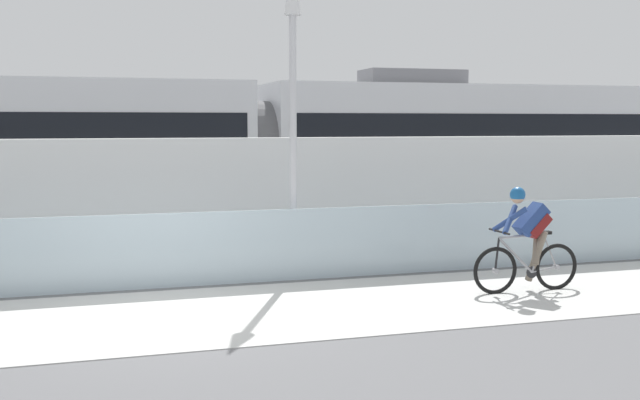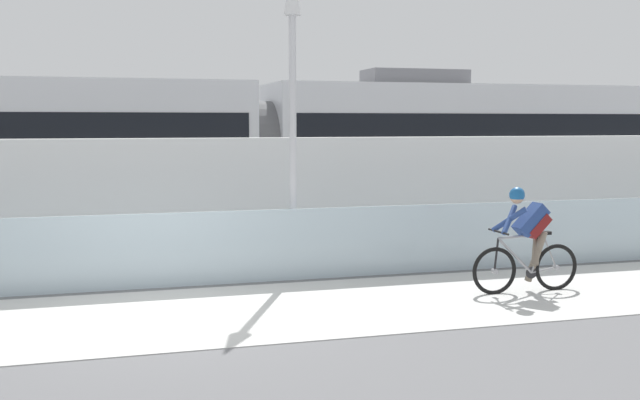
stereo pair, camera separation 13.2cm
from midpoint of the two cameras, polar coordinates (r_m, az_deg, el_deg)
ground_plane at (r=10.22m, az=-12.05°, el=-8.76°), size 200.00×200.00×0.00m
bike_path_deck at (r=10.22m, az=-12.05°, el=-8.73°), size 32.00×3.20×0.01m
glass_parapet at (r=11.91m, az=-12.79°, el=-3.82°), size 32.00×0.05×1.17m
concrete_barrier_wall at (r=13.61m, az=-13.33°, el=-0.24°), size 32.00×0.36×2.29m
tram_rail_near at (r=16.22m, az=-13.72°, el=-3.35°), size 32.00×0.08×0.01m
tram_rail_far at (r=17.64m, az=-13.94°, el=-2.62°), size 32.00×0.08×0.01m
tram at (r=17.07m, az=-5.04°, el=3.62°), size 22.56×2.54×3.81m
cyclist_on_bike at (r=11.74m, az=15.18°, el=-3.04°), size 1.77×0.58×1.61m
lamp_post_antenna at (r=12.41m, az=-2.39°, el=9.26°), size 0.28×0.28×5.20m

